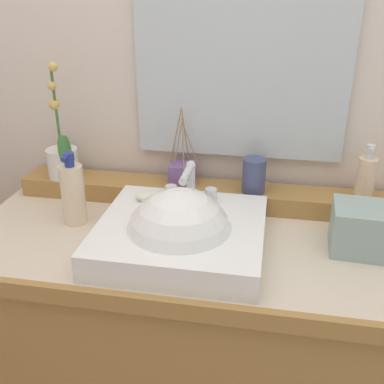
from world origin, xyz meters
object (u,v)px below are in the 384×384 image
object	(u,v)px
potted_plant	(62,156)
tissue_box	(359,228)
reed_diffuser	(182,172)
sink_basin	(180,239)
tumbler_cup	(254,176)
lotion_bottle	(73,193)
soap_bar	(148,197)
soap_dispenser	(366,178)

from	to	relation	value
potted_plant	tissue_box	world-z (taller)	potted_plant
reed_diffuser	sink_basin	bearing A→B (deg)	-79.61
tumbler_cup	tissue_box	xyz separation A→B (m)	(0.27, -0.17, -0.05)
sink_basin	tumbler_cup	xyz separation A→B (m)	(0.16, 0.26, 0.08)
tumbler_cup	tissue_box	world-z (taller)	tumbler_cup
potted_plant	lotion_bottle	bearing A→B (deg)	-58.27
soap_bar	tissue_box	bearing A→B (deg)	-3.65
potted_plant	reed_diffuser	world-z (taller)	potted_plant
soap_bar	reed_diffuser	distance (m)	0.18
tumbler_cup	soap_dispenser	bearing A→B (deg)	0.95
tissue_box	sink_basin	bearing A→B (deg)	-169.17
tumbler_cup	soap_bar	bearing A→B (deg)	-153.54
soap_bar	tissue_box	size ratio (longest dim) A/B	0.54
soap_bar	potted_plant	size ratio (longest dim) A/B	0.20
soap_bar	soap_dispenser	size ratio (longest dim) A/B	0.44
soap_bar	reed_diffuser	size ratio (longest dim) A/B	0.30
sink_basin	lotion_bottle	world-z (taller)	lotion_bottle
soap_bar	tumbler_cup	xyz separation A→B (m)	(0.28, 0.14, 0.03)
sink_basin	reed_diffuser	distance (m)	0.30
soap_dispenser	sink_basin	bearing A→B (deg)	-150.88
potted_plant	soap_dispenser	world-z (taller)	potted_plant
soap_dispenser	tissue_box	bearing A→B (deg)	-100.69
sink_basin	reed_diffuser	xyz separation A→B (m)	(-0.05, 0.29, 0.06)
sink_basin	soap_dispenser	xyz separation A→B (m)	(0.47, 0.26, 0.09)
soap_bar	potted_plant	distance (m)	0.35
potted_plant	soap_dispenser	xyz separation A→B (m)	(0.89, -0.00, -0.00)
soap_bar	tumbler_cup	world-z (taller)	tumbler_cup
tissue_box	reed_diffuser	bearing A→B (deg)	157.17
potted_plant	tumbler_cup	world-z (taller)	potted_plant
sink_basin	lotion_bottle	bearing A→B (deg)	164.38
soap_bar	tumbler_cup	size ratio (longest dim) A/B	0.69
lotion_bottle	tumbler_cup	bearing A→B (deg)	19.21
soap_dispenser	lotion_bottle	distance (m)	0.80
soap_bar	reed_diffuser	bearing A→B (deg)	70.55
potted_plant	lotion_bottle	distance (m)	0.21
potted_plant	reed_diffuser	size ratio (longest dim) A/B	1.53
sink_basin	tissue_box	bearing A→B (deg)	10.83
soap_bar	lotion_bottle	bearing A→B (deg)	-171.71
sink_basin	reed_diffuser	size ratio (longest dim) A/B	1.78
reed_diffuser	lotion_bottle	size ratio (longest dim) A/B	1.12
soap_bar	lotion_bottle	size ratio (longest dim) A/B	0.34
tumbler_cup	reed_diffuser	world-z (taller)	reed_diffuser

